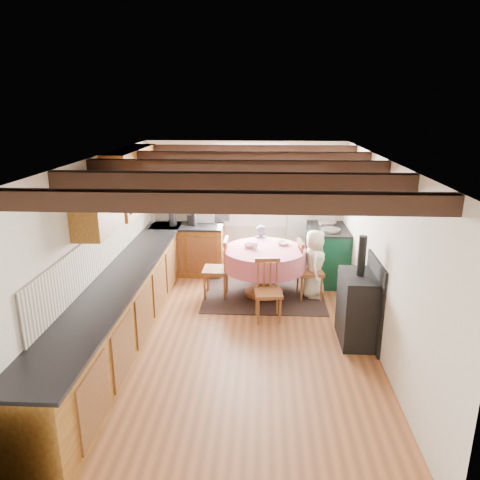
# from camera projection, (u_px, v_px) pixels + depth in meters

# --- Properties ---
(floor) EXTENTS (3.60, 5.50, 0.00)m
(floor) POSITION_uv_depth(u_px,v_px,m) (237.00, 339.00, 6.06)
(floor) COLOR #A55E32
(floor) RESTS_ON ground
(ceiling) EXTENTS (3.60, 5.50, 0.00)m
(ceiling) POSITION_uv_depth(u_px,v_px,m) (236.00, 159.00, 5.36)
(ceiling) COLOR white
(ceiling) RESTS_ON ground
(wall_back) EXTENTS (3.60, 0.00, 2.40)m
(wall_back) POSITION_uv_depth(u_px,v_px,m) (246.00, 207.00, 8.34)
(wall_back) COLOR silver
(wall_back) RESTS_ON ground
(wall_front) EXTENTS (3.60, 0.00, 2.40)m
(wall_front) POSITION_uv_depth(u_px,v_px,m) (213.00, 384.00, 3.08)
(wall_front) COLOR silver
(wall_front) RESTS_ON ground
(wall_left) EXTENTS (0.00, 5.50, 2.40)m
(wall_left) POSITION_uv_depth(u_px,v_px,m) (97.00, 252.00, 5.80)
(wall_left) COLOR silver
(wall_left) RESTS_ON ground
(wall_right) EXTENTS (0.00, 5.50, 2.40)m
(wall_right) POSITION_uv_depth(u_px,v_px,m) (380.00, 257.00, 5.62)
(wall_right) COLOR silver
(wall_right) RESTS_ON ground
(beam_a) EXTENTS (3.60, 0.16, 0.16)m
(beam_a) POSITION_uv_depth(u_px,v_px,m) (221.00, 202.00, 3.48)
(beam_a) COLOR black
(beam_a) RESTS_ON ceiling
(beam_b) EXTENTS (3.60, 0.16, 0.16)m
(beam_b) POSITION_uv_depth(u_px,v_px,m) (230.00, 181.00, 4.43)
(beam_b) COLOR black
(beam_b) RESTS_ON ceiling
(beam_c) EXTENTS (3.60, 0.16, 0.16)m
(beam_c) POSITION_uv_depth(u_px,v_px,m) (236.00, 167.00, 5.39)
(beam_c) COLOR black
(beam_c) RESTS_ON ceiling
(beam_d) EXTENTS (3.60, 0.16, 0.16)m
(beam_d) POSITION_uv_depth(u_px,v_px,m) (241.00, 157.00, 6.34)
(beam_d) COLOR black
(beam_d) RESTS_ON ceiling
(beam_e) EXTENTS (3.60, 0.16, 0.16)m
(beam_e) POSITION_uv_depth(u_px,v_px,m) (244.00, 150.00, 7.30)
(beam_e) COLOR black
(beam_e) RESTS_ON ceiling
(splash_left) EXTENTS (0.02, 4.50, 0.55)m
(splash_left) POSITION_uv_depth(u_px,v_px,m) (107.00, 245.00, 6.09)
(splash_left) COLOR beige
(splash_left) RESTS_ON wall_left
(splash_back) EXTENTS (1.40, 0.02, 0.55)m
(splash_back) POSITION_uv_depth(u_px,v_px,m) (192.00, 206.00, 8.37)
(splash_back) COLOR beige
(splash_back) RESTS_ON wall_back
(base_cabinet_left) EXTENTS (0.60, 5.30, 0.88)m
(base_cabinet_left) POSITION_uv_depth(u_px,v_px,m) (125.00, 306.00, 6.01)
(base_cabinet_left) COLOR olive
(base_cabinet_left) RESTS_ON floor
(base_cabinet_back) EXTENTS (1.30, 0.60, 0.88)m
(base_cabinet_back) POSITION_uv_depth(u_px,v_px,m) (188.00, 250.00, 8.33)
(base_cabinet_back) COLOR olive
(base_cabinet_back) RESTS_ON floor
(worktop_left) EXTENTS (0.64, 5.30, 0.04)m
(worktop_left) POSITION_uv_depth(u_px,v_px,m) (124.00, 274.00, 5.87)
(worktop_left) COLOR black
(worktop_left) RESTS_ON base_cabinet_left
(worktop_back) EXTENTS (1.30, 0.64, 0.04)m
(worktop_back) POSITION_uv_depth(u_px,v_px,m) (187.00, 226.00, 8.17)
(worktop_back) COLOR black
(worktop_back) RESTS_ON base_cabinet_back
(wall_cabinet_glass) EXTENTS (0.34, 1.80, 0.90)m
(wall_cabinet_glass) POSITION_uv_depth(u_px,v_px,m) (133.00, 179.00, 6.72)
(wall_cabinet_glass) COLOR olive
(wall_cabinet_glass) RESTS_ON wall_left
(wall_cabinet_solid) EXTENTS (0.34, 0.90, 0.70)m
(wall_cabinet_solid) POSITION_uv_depth(u_px,v_px,m) (97.00, 204.00, 5.30)
(wall_cabinet_solid) COLOR olive
(wall_cabinet_solid) RESTS_ON wall_left
(window_frame) EXTENTS (1.34, 0.03, 1.54)m
(window_frame) POSITION_uv_depth(u_px,v_px,m) (251.00, 186.00, 8.20)
(window_frame) COLOR white
(window_frame) RESTS_ON wall_back
(window_pane) EXTENTS (1.20, 0.01, 1.40)m
(window_pane) POSITION_uv_depth(u_px,v_px,m) (251.00, 186.00, 8.21)
(window_pane) COLOR white
(window_pane) RESTS_ON wall_back
(curtain_left) EXTENTS (0.35, 0.10, 2.10)m
(curtain_left) POSITION_uv_depth(u_px,v_px,m) (205.00, 213.00, 8.31)
(curtain_left) COLOR silver
(curtain_left) RESTS_ON wall_back
(curtain_right) EXTENTS (0.35, 0.10, 2.10)m
(curtain_right) POSITION_uv_depth(u_px,v_px,m) (297.00, 214.00, 8.22)
(curtain_right) COLOR silver
(curtain_right) RESTS_ON wall_back
(curtain_rod) EXTENTS (2.00, 0.03, 0.03)m
(curtain_rod) POSITION_uv_depth(u_px,v_px,m) (251.00, 153.00, 7.94)
(curtain_rod) COLOR black
(curtain_rod) RESTS_ON wall_back
(wall_picture) EXTENTS (0.04, 0.50, 0.60)m
(wall_picture) POSITION_uv_depth(u_px,v_px,m) (348.00, 185.00, 7.67)
(wall_picture) COLOR gold
(wall_picture) RESTS_ON wall_right
(wall_plate) EXTENTS (0.30, 0.02, 0.30)m
(wall_plate) POSITION_uv_depth(u_px,v_px,m) (304.00, 181.00, 8.11)
(wall_plate) COLOR silver
(wall_plate) RESTS_ON wall_back
(rug) EXTENTS (1.96, 1.52, 0.01)m
(rug) POSITION_uv_depth(u_px,v_px,m) (264.00, 295.00, 7.45)
(rug) COLOR black
(rug) RESTS_ON floor
(dining_table) EXTENTS (1.33, 1.33, 0.80)m
(dining_table) POSITION_uv_depth(u_px,v_px,m) (264.00, 272.00, 7.33)
(dining_table) COLOR #C2515C
(dining_table) RESTS_ON floor
(chair_near) EXTENTS (0.43, 0.45, 0.91)m
(chair_near) POSITION_uv_depth(u_px,v_px,m) (268.00, 291.00, 6.48)
(chair_near) COLOR brown
(chair_near) RESTS_ON floor
(chair_left) EXTENTS (0.45, 0.43, 0.99)m
(chair_left) POSITION_uv_depth(u_px,v_px,m) (216.00, 268.00, 7.27)
(chair_left) COLOR brown
(chair_left) RESTS_ON floor
(chair_right) EXTENTS (0.48, 0.46, 0.97)m
(chair_right) POSITION_uv_depth(u_px,v_px,m) (310.00, 269.00, 7.22)
(chair_right) COLOR brown
(chair_right) RESTS_ON floor
(aga_range) EXTENTS (0.69, 1.06, 0.98)m
(aga_range) POSITION_uv_depth(u_px,v_px,m) (327.00, 254.00, 7.96)
(aga_range) COLOR #0D3A25
(aga_range) RESTS_ON floor
(cast_iron_stove) EXTENTS (0.44, 0.73, 1.46)m
(cast_iron_stove) POSITION_uv_depth(u_px,v_px,m) (359.00, 290.00, 5.81)
(cast_iron_stove) COLOR black
(cast_iron_stove) RESTS_ON floor
(child_far) EXTENTS (0.43, 0.35, 1.02)m
(child_far) POSITION_uv_depth(u_px,v_px,m) (260.00, 253.00, 7.94)
(child_far) COLOR #4C5864
(child_far) RESTS_ON floor
(child_right) EXTENTS (0.43, 0.59, 1.13)m
(child_right) POSITION_uv_depth(u_px,v_px,m) (314.00, 264.00, 7.23)
(child_right) COLOR #E7E7C5
(child_right) RESTS_ON floor
(bowl_a) EXTENTS (0.29, 0.29, 0.05)m
(bowl_a) POSITION_uv_depth(u_px,v_px,m) (283.00, 243.00, 7.43)
(bowl_a) COLOR silver
(bowl_a) RESTS_ON dining_table
(bowl_b) EXTENTS (0.25, 0.25, 0.06)m
(bowl_b) POSITION_uv_depth(u_px,v_px,m) (250.00, 246.00, 7.29)
(bowl_b) COLOR silver
(bowl_b) RESTS_ON dining_table
(cup) EXTENTS (0.12, 0.12, 0.10)m
(cup) POSITION_uv_depth(u_px,v_px,m) (255.00, 246.00, 7.19)
(cup) COLOR silver
(cup) RESTS_ON dining_table
(canister_tall) EXTENTS (0.14, 0.14, 0.23)m
(canister_tall) POSITION_uv_depth(u_px,v_px,m) (173.00, 219.00, 8.09)
(canister_tall) COLOR #262628
(canister_tall) RESTS_ON worktop_back
(canister_wide) EXTENTS (0.17, 0.17, 0.19)m
(canister_wide) POSITION_uv_depth(u_px,v_px,m) (191.00, 219.00, 8.20)
(canister_wide) COLOR #262628
(canister_wide) RESTS_ON worktop_back
(canister_slim) EXTENTS (0.09, 0.09, 0.26)m
(canister_slim) POSITION_uv_depth(u_px,v_px,m) (194.00, 219.00, 8.09)
(canister_slim) COLOR #262628
(canister_slim) RESTS_ON worktop_back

